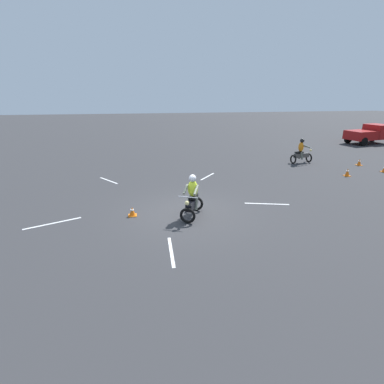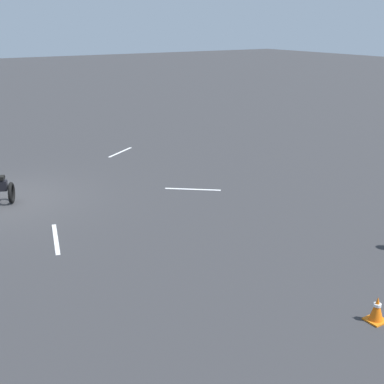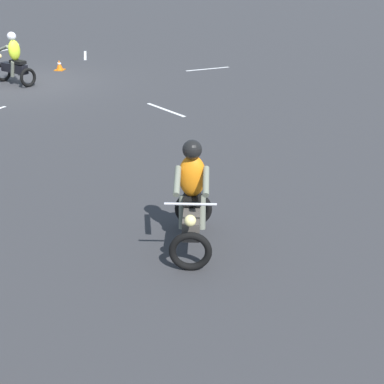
# 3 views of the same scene
# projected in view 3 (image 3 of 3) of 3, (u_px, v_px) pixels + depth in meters

# --- Properties ---
(ground_plane) EXTENTS (120.00, 120.00, 0.00)m
(ground_plane) POSITION_uv_depth(u_px,v_px,m) (28.00, 83.00, 17.54)
(ground_plane) COLOR #333335
(motorcycle_rider_foreground) EXTENTS (1.53, 1.14, 1.66)m
(motorcycle_rider_foreground) POSITION_uv_depth(u_px,v_px,m) (14.00, 62.00, 17.14)
(motorcycle_rider_foreground) COLOR black
(motorcycle_rider_foreground) RESTS_ON ground
(motorcycle_rider_background) EXTENTS (0.87, 1.55, 1.66)m
(motorcycle_rider_background) POSITION_uv_depth(u_px,v_px,m) (192.00, 202.00, 7.79)
(motorcycle_rider_background) COLOR black
(motorcycle_rider_background) RESTS_ON ground
(traffic_cone_near_right) EXTENTS (0.32, 0.32, 0.36)m
(traffic_cone_near_right) POSITION_uv_depth(u_px,v_px,m) (59.00, 65.00, 19.32)
(traffic_cone_near_right) COLOR orange
(traffic_cone_near_right) RESTS_ON ground
(lane_stripe_nw) EXTENTS (1.38, 1.14, 0.01)m
(lane_stripe_nw) POSITION_uv_depth(u_px,v_px,m) (166.00, 110.00, 14.72)
(lane_stripe_nw) COLOR silver
(lane_stripe_nw) RESTS_ON ground
(lane_stripe_sw) EXTENTS (1.46, 1.09, 0.01)m
(lane_stripe_sw) POSITION_uv_depth(u_px,v_px,m) (208.00, 69.00, 19.58)
(lane_stripe_sw) COLOR silver
(lane_stripe_sw) RESTS_ON ground
(lane_stripe_s) EXTENTS (0.86, 1.89, 0.01)m
(lane_stripe_s) POSITION_uv_depth(u_px,v_px,m) (85.00, 55.00, 21.99)
(lane_stripe_s) COLOR silver
(lane_stripe_s) RESTS_ON ground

